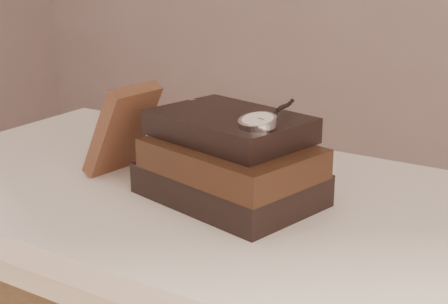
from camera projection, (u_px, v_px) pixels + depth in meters
The scene contains 5 objects.
table at pixel (179, 232), 1.11m from camera, with size 1.00×0.60×0.75m.
book_stack at pixel (230, 161), 0.99m from camera, with size 0.30×0.24×0.13m.
journal at pixel (122, 130), 1.09m from camera, with size 0.02×0.10×0.17m, color #3E2318.
pocket_watch at pixel (259, 121), 0.91m from camera, with size 0.07×0.16×0.02m.
eyeglasses at pixel (228, 130), 1.11m from camera, with size 0.14×0.15×0.05m.
Camera 1 is at (0.60, -0.47, 1.13)m, focal length 51.89 mm.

